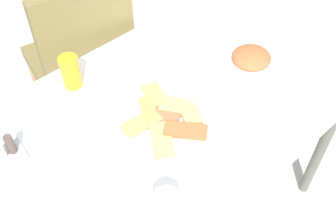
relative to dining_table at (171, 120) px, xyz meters
name	(u,v)px	position (x,y,z in m)	size (l,w,h in m)	color
ground_plane	(170,210)	(0.00, 0.00, -0.64)	(6.00, 6.00, 0.00)	#BBB5AD
dining_table	(171,120)	(0.00, 0.00, 0.00)	(1.22, 0.82, 0.71)	white
dining_chair	(83,56)	(0.03, 0.61, -0.11)	(0.49, 0.49, 0.93)	brown
pide_platter	(164,118)	(-0.06, -0.03, 0.09)	(0.31, 0.33, 0.05)	white
salad_plate_greens	(251,59)	(0.36, -0.04, 0.09)	(0.23, 0.23, 0.06)	white
soda_can	(71,72)	(-0.19, 0.30, 0.14)	(0.07, 0.07, 0.12)	orange
drinking_glass	(167,207)	(-0.28, -0.29, 0.12)	(0.08, 0.08, 0.09)	silver
paper_napkin	(276,112)	(0.23, -0.26, 0.08)	(0.14, 0.14, 0.00)	white
fork	(281,115)	(0.23, -0.28, 0.08)	(0.17, 0.02, 0.01)	silver
spoon	(272,109)	(0.23, -0.24, 0.08)	(0.17, 0.01, 0.01)	silver
condiment_caddy	(8,152)	(-0.50, 0.17, 0.10)	(0.10, 0.10, 0.08)	#B2B2B7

